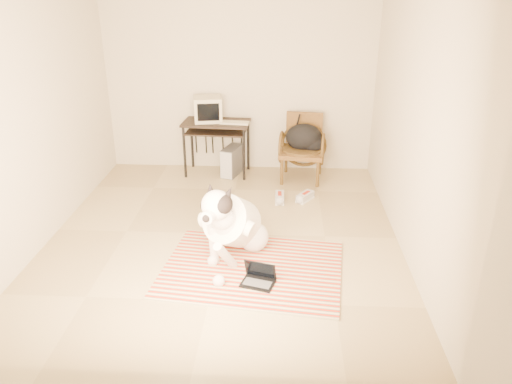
# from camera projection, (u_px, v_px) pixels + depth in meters

# --- Properties ---
(floor) EXTENTS (4.50, 4.50, 0.00)m
(floor) POSITION_uv_depth(u_px,v_px,m) (225.00, 234.00, 5.87)
(floor) COLOR tan
(floor) RESTS_ON ground
(wall_back) EXTENTS (4.50, 0.00, 4.50)m
(wall_back) POSITION_uv_depth(u_px,v_px,m) (239.00, 81.00, 7.38)
(wall_back) COLOR beige
(wall_back) RESTS_ON floor
(wall_front) EXTENTS (4.50, 0.00, 4.50)m
(wall_front) POSITION_uv_depth(u_px,v_px,m) (181.00, 216.00, 3.27)
(wall_front) COLOR beige
(wall_front) RESTS_ON floor
(wall_left) EXTENTS (0.00, 4.50, 4.50)m
(wall_left) POSITION_uv_depth(u_px,v_px,m) (39.00, 120.00, 5.42)
(wall_left) COLOR beige
(wall_left) RESTS_ON floor
(wall_right) EXTENTS (0.00, 4.50, 4.50)m
(wall_right) POSITION_uv_depth(u_px,v_px,m) (411.00, 125.00, 5.23)
(wall_right) COLOR beige
(wall_right) RESTS_ON floor
(rug) EXTENTS (1.97, 1.59, 0.02)m
(rug) POSITION_uv_depth(u_px,v_px,m) (252.00, 269.00, 5.15)
(rug) COLOR red
(rug) RESTS_ON floor
(dog) EXTENTS (0.72, 1.33, 0.97)m
(dog) POSITION_uv_depth(u_px,v_px,m) (232.00, 224.00, 5.26)
(dog) COLOR silver
(dog) RESTS_ON rug
(laptop) EXTENTS (0.37, 0.31, 0.22)m
(laptop) POSITION_uv_depth(u_px,v_px,m) (259.00, 278.00, 4.88)
(laptop) COLOR black
(laptop) RESTS_ON rug
(computer_desk) EXTENTS (1.01, 0.61, 0.81)m
(computer_desk) POSITION_uv_depth(u_px,v_px,m) (216.00, 129.00, 7.37)
(computer_desk) COLOR black
(computer_desk) RESTS_ON floor
(crt_monitor) EXTENTS (0.46, 0.44, 0.36)m
(crt_monitor) POSITION_uv_depth(u_px,v_px,m) (208.00, 109.00, 7.31)
(crt_monitor) COLOR #C1B797
(crt_monitor) RESTS_ON computer_desk
(desk_keyboard) EXTENTS (0.43, 0.20, 0.03)m
(desk_keyboard) POSITION_uv_depth(u_px,v_px,m) (235.00, 123.00, 7.24)
(desk_keyboard) COLOR #C1B797
(desk_keyboard) RESTS_ON computer_desk
(pc_tower) EXTENTS (0.32, 0.50, 0.43)m
(pc_tower) POSITION_uv_depth(u_px,v_px,m) (232.00, 161.00, 7.53)
(pc_tower) COLOR #4A4A4D
(pc_tower) RESTS_ON floor
(rattan_chair) EXTENTS (0.69, 0.67, 0.94)m
(rattan_chair) POSITION_uv_depth(u_px,v_px,m) (302.00, 148.00, 7.30)
(rattan_chair) COLOR brown
(rattan_chair) RESTS_ON floor
(backpack) EXTENTS (0.56, 0.44, 0.39)m
(backpack) POSITION_uv_depth(u_px,v_px,m) (305.00, 138.00, 7.24)
(backpack) COLOR black
(backpack) RESTS_ON rattan_chair
(sneaker_left) EXTENTS (0.13, 0.30, 0.10)m
(sneaker_left) POSITION_uv_depth(u_px,v_px,m) (280.00, 198.00, 6.70)
(sneaker_left) COLOR silver
(sneaker_left) RESTS_ON floor
(sneaker_right) EXTENTS (0.27, 0.32, 0.11)m
(sneaker_right) POSITION_uv_depth(u_px,v_px,m) (305.00, 197.00, 6.72)
(sneaker_right) COLOR silver
(sneaker_right) RESTS_ON floor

